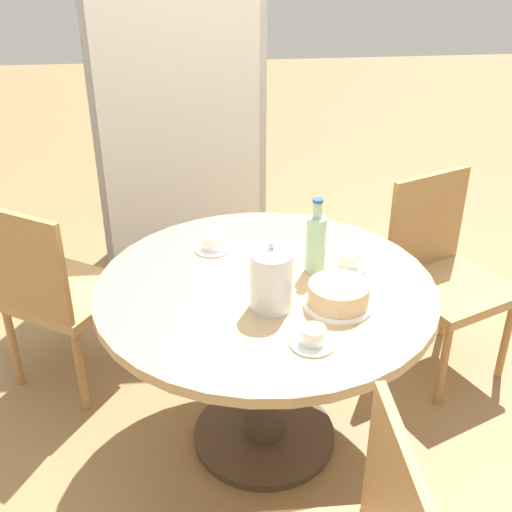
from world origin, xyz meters
TOP-DOWN VIEW (x-y plane):
  - ground_plane at (0.00, 0.00)m, footprint 14.00×14.00m
  - dining_table at (0.00, 0.00)m, footprint 1.17×1.17m
  - chair_b at (0.82, 0.42)m, footprint 0.55×0.55m
  - chair_c at (-0.81, 0.44)m, footprint 0.58×0.58m
  - bookshelf at (-0.28, 1.51)m, footprint 0.90×0.28m
  - coffee_pot at (0.00, -0.14)m, footprint 0.13×0.13m
  - water_bottle at (0.18, 0.07)m, footprint 0.07×0.07m
  - cake_main at (0.22, -0.16)m, footprint 0.23×0.23m
  - cup_a at (0.10, -0.36)m, footprint 0.14×0.14m
  - cup_b at (0.31, 0.09)m, footprint 0.14×0.14m
  - cup_c at (-0.17, 0.27)m, footprint 0.14×0.14m

SIDE VIEW (x-z plane):
  - ground_plane at x=0.00m, z-range 0.00..0.00m
  - chair_b at x=0.82m, z-range 0.03..0.89m
  - chair_c at x=-0.81m, z-range 0.03..0.89m
  - dining_table at x=0.00m, z-range 0.18..0.89m
  - cup_a at x=0.10m, z-range 0.70..0.76m
  - cup_b at x=0.31m, z-range 0.70..0.76m
  - cup_c at x=-0.17m, z-range 0.70..0.76m
  - cake_main at x=0.22m, z-range 0.70..0.79m
  - coffee_pot at x=0.00m, z-range 0.69..0.93m
  - water_bottle at x=0.18m, z-range 0.68..0.96m
  - bookshelf at x=-0.28m, z-range -0.01..1.98m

